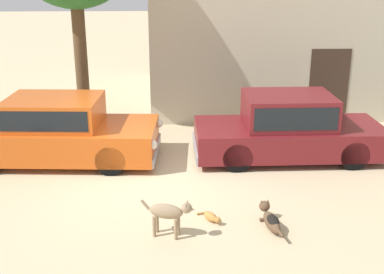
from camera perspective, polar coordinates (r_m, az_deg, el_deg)
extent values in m
plane|color=#CCB78E|center=(10.40, -5.17, -5.12)|extent=(80.00, 80.00, 0.00)
cube|color=#D15619|center=(11.72, -15.04, -0.26)|extent=(4.54, 2.10, 0.69)
cube|color=#D15619|center=(11.53, -15.54, 2.83)|extent=(2.13, 1.70, 0.63)
cube|color=black|center=(11.53, -15.54, 2.88)|extent=(1.97, 1.71, 0.44)
cube|color=#999BA0|center=(11.38, -4.25, -1.48)|extent=(0.23, 1.80, 0.20)
sphere|color=silver|center=(11.94, -3.83, 1.53)|extent=(0.20, 0.20, 0.20)
sphere|color=silver|center=(10.56, -4.51, -0.89)|extent=(0.20, 0.20, 0.20)
cylinder|color=black|center=(12.23, -7.96, 0.20)|extent=(0.66, 0.24, 0.65)
cylinder|color=black|center=(10.72, -9.28, -2.63)|extent=(0.66, 0.24, 0.65)
cylinder|color=black|center=(12.92, -19.69, 0.27)|extent=(0.66, 0.24, 0.65)
cube|color=maroon|center=(11.70, 10.95, -0.12)|extent=(4.28, 1.79, 0.64)
cube|color=maroon|center=(11.49, 10.95, 3.05)|extent=(1.97, 1.53, 0.71)
cube|color=black|center=(11.49, 10.96, 3.10)|extent=(1.82, 1.55, 0.50)
cube|color=#999BA0|center=(12.43, 20.40, -0.87)|extent=(0.13, 1.72, 0.20)
cube|color=#999BA0|center=(11.47, 0.56, -1.27)|extent=(0.13, 1.72, 0.20)
sphere|color=silver|center=(12.95, 19.55, 1.64)|extent=(0.20, 0.20, 0.20)
cube|color=red|center=(12.06, 0.36, 1.62)|extent=(0.04, 0.18, 0.18)
cube|color=red|center=(10.63, 0.80, -0.84)|extent=(0.04, 0.18, 0.18)
cylinder|color=black|center=(12.80, 15.70, 0.51)|extent=(0.65, 0.21, 0.65)
cylinder|color=black|center=(11.43, 18.04, -1.98)|extent=(0.65, 0.21, 0.65)
cylinder|color=black|center=(12.25, 4.25, 0.35)|extent=(0.65, 0.21, 0.65)
cylinder|color=black|center=(10.80, 5.22, -2.31)|extent=(0.65, 0.21, 0.65)
cube|color=#38281E|center=(14.38, 15.36, 5.56)|extent=(1.10, 0.02, 2.10)
cylinder|color=brown|center=(8.93, 8.07, -9.34)|extent=(0.11, 0.07, 0.06)
cylinder|color=brown|center=(8.96, 8.80, -9.26)|extent=(0.11, 0.07, 0.06)
ellipsoid|color=brown|center=(8.65, 9.12, -9.65)|extent=(0.30, 0.69, 0.26)
ellipsoid|color=black|center=(8.58, 9.26, -9.39)|extent=(0.24, 0.39, 0.14)
sphere|color=brown|center=(8.93, 8.30, -7.84)|extent=(0.19, 0.19, 0.19)
cone|color=brown|center=(9.02, 8.09, -7.64)|extent=(0.12, 0.12, 0.11)
cone|color=brown|center=(8.88, 7.97, -7.39)|extent=(0.08, 0.08, 0.09)
cone|color=brown|center=(8.91, 8.67, -7.31)|extent=(0.08, 0.08, 0.09)
cylinder|color=brown|center=(8.30, 10.10, -10.80)|extent=(0.08, 0.24, 0.06)
cylinder|color=#997F60|center=(8.36, -1.57, -10.05)|extent=(0.06, 0.06, 0.36)
cylinder|color=#997F60|center=(8.24, -1.86, -10.54)|extent=(0.06, 0.06, 0.36)
cylinder|color=#997F60|center=(8.46, -4.02, -9.72)|extent=(0.06, 0.06, 0.36)
cylinder|color=#997F60|center=(8.34, -4.35, -10.20)|extent=(0.06, 0.06, 0.36)
ellipsoid|color=#997F60|center=(8.22, -2.99, -8.48)|extent=(0.61, 0.36, 0.26)
sphere|color=#997F60|center=(8.08, -0.63, -8.13)|extent=(0.18, 0.18, 0.18)
cone|color=#997F60|center=(8.07, 0.01, -8.29)|extent=(0.12, 0.12, 0.10)
cone|color=#997F60|center=(8.09, -0.53, -7.46)|extent=(0.08, 0.08, 0.08)
cone|color=#997F60|center=(8.00, -0.73, -7.79)|extent=(0.08, 0.08, 0.08)
cylinder|color=#997F60|center=(8.29, -5.37, -7.74)|extent=(0.18, 0.09, 0.18)
ellipsoid|color=#B77F3D|center=(8.85, 2.14, -9.09)|extent=(0.32, 0.37, 0.15)
sphere|color=#B77F3D|center=(8.70, 2.96, -9.48)|extent=(0.11, 0.11, 0.11)
cone|color=#B77F3D|center=(8.69, 3.11, -9.17)|extent=(0.05, 0.05, 0.04)
cone|color=#B77F3D|center=(8.66, 2.82, -9.27)|extent=(0.05, 0.05, 0.04)
cylinder|color=#B77F3D|center=(9.08, 1.22, -8.69)|extent=(0.22, 0.10, 0.04)
cylinder|color=brown|center=(13.63, -12.54, 8.06)|extent=(0.34, 0.34, 3.48)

